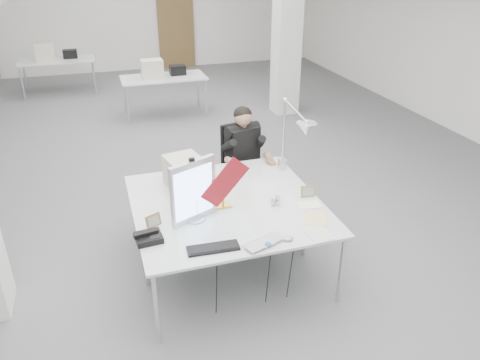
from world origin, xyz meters
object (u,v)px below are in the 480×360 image
object	(u,v)px
bankers_lamp	(223,190)
laptop	(268,246)
beige_monitor	(183,171)
architect_lamp	(293,135)
desk_phone	(149,238)
desk_main	(241,228)
seated_person	(243,143)
office_chair	(242,172)
monitor	(193,191)

from	to	relation	value
bankers_lamp	laptop	bearing A→B (deg)	-92.72
beige_monitor	architect_lamp	bearing A→B (deg)	-21.81
laptop	desk_phone	xyz separation A→B (m)	(-0.93, 0.40, 0.01)
laptop	architect_lamp	xyz separation A→B (m)	(0.69, 1.13, 0.49)
desk_main	seated_person	xyz separation A→B (m)	(0.52, 1.55, 0.16)
desk_main	office_chair	size ratio (longest dim) A/B	1.87
seated_person	laptop	distance (m)	1.96
seated_person	desk_phone	distance (m)	2.03
desk_main	office_chair	bearing A→B (deg)	71.94
architect_lamp	seated_person	bearing A→B (deg)	129.18
monitor	architect_lamp	size ratio (longest dim) A/B	0.58
bankers_lamp	desk_phone	size ratio (longest dim) A/B	1.61
office_chair	architect_lamp	xyz separation A→B (m)	(0.29, -0.84, 0.78)
desk_phone	monitor	bearing A→B (deg)	21.53
monitor	beige_monitor	distance (m)	0.71
office_chair	seated_person	bearing A→B (deg)	-103.60
monitor	bankers_lamp	bearing A→B (deg)	2.19
desk_main	monitor	world-z (taller)	monitor
office_chair	beige_monitor	bearing A→B (deg)	-156.05
office_chair	bankers_lamp	bearing A→B (deg)	-129.12
desk_main	desk_phone	xyz separation A→B (m)	(-0.81, 0.03, 0.04)
monitor	architect_lamp	distance (m)	1.30
monitor	desk_phone	size ratio (longest dim) A/B	2.64
bankers_lamp	architect_lamp	size ratio (longest dim) A/B	0.35
desk_phone	laptop	bearing A→B (deg)	-27.96
office_chair	monitor	size ratio (longest dim) A/B	1.65
desk_main	bankers_lamp	world-z (taller)	bankers_lamp
desk_phone	beige_monitor	distance (m)	1.05
architect_lamp	bankers_lamp	bearing A→B (deg)	-138.61
office_chair	seated_person	distance (m)	0.42
office_chair	laptop	distance (m)	2.03
seated_person	monitor	bearing A→B (deg)	-137.90
seated_person	architect_lamp	world-z (taller)	architect_lamp
monitor	bankers_lamp	world-z (taller)	monitor
monitor	desk_phone	world-z (taller)	monitor
office_chair	beige_monitor	distance (m)	1.15
desk_main	beige_monitor	xyz separation A→B (m)	(-0.32, 0.95, 0.17)
architect_lamp	beige_monitor	bearing A→B (deg)	-170.57
monitor	beige_monitor	world-z (taller)	monitor
seated_person	laptop	xyz separation A→B (m)	(-0.40, -1.92, -0.13)
laptop	beige_monitor	size ratio (longest dim) A/B	1.06
desk_main	laptop	bearing A→B (deg)	-71.67
bankers_lamp	monitor	bearing A→B (deg)	-168.95
laptop	desk_phone	world-z (taller)	desk_phone
office_chair	desk_phone	bearing A→B (deg)	-143.95
bankers_lamp	architect_lamp	world-z (taller)	architect_lamp
bankers_lamp	beige_monitor	xyz separation A→B (m)	(-0.27, 0.54, -0.02)
monitor	architect_lamp	bearing A→B (deg)	-0.50
beige_monitor	architect_lamp	distance (m)	1.20
monitor	beige_monitor	bearing A→B (deg)	62.61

